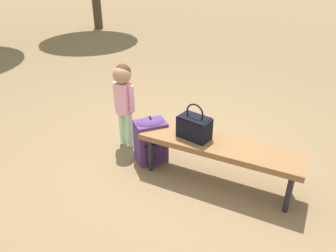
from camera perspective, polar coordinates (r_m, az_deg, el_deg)
ground_plane at (r=3.71m, az=1.46°, el=-5.77°), size 40.00×40.00×0.00m
park_bench at (r=3.20m, az=9.07°, el=-3.96°), size 1.60×0.41×0.45m
handbag at (r=3.18m, az=4.65°, el=-0.06°), size 0.35×0.24×0.37m
child_standing at (r=3.70m, az=-7.84°, el=5.77°), size 0.27×0.21×1.01m
backpack_large at (r=3.55m, az=-3.05°, el=-2.26°), size 0.40×0.41×0.55m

